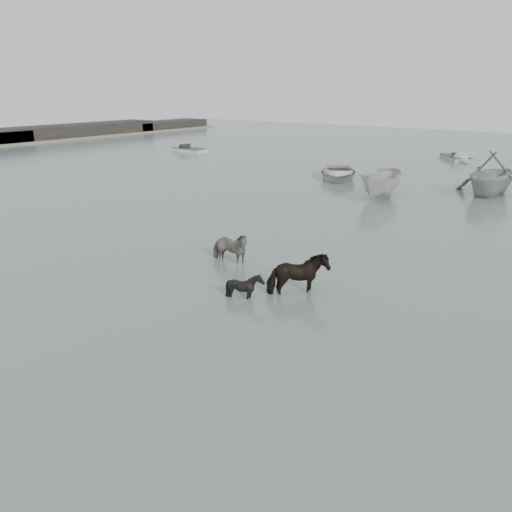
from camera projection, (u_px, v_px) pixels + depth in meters
name	position (u px, v px, depth m)	size (l,w,h in m)	color
ground	(242.00, 284.00, 17.04)	(140.00, 140.00, 0.00)	#50605D
pony_pinto	(229.00, 244.00, 18.92)	(0.81, 1.77, 1.50)	black
pony_dark	(299.00, 271.00, 15.92)	(1.63, 1.40, 1.65)	black
pony_black	(245.00, 282.00, 15.76)	(0.90, 1.01, 1.12)	black
rowboat_lead	(338.00, 171.00, 36.44)	(3.93, 5.50, 1.14)	beige
rowboat_trail	(493.00, 172.00, 30.67)	(4.72, 5.47, 2.88)	#A1A4A1
boat_small	(382.00, 183.00, 30.11)	(1.77, 4.70, 1.82)	#B4B4AF
skiff_outer	(190.00, 148.00, 51.80)	(5.28, 1.60, 0.75)	silver
skiff_mid	(456.00, 156.00, 45.92)	(5.51, 1.60, 0.75)	#999C9A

